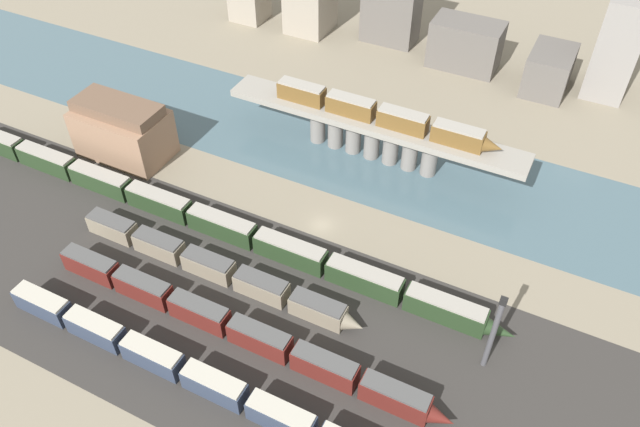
# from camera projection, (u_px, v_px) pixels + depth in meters

# --- Properties ---
(ground_plane) EXTENTS (400.00, 400.00, 0.00)m
(ground_plane) POSITION_uv_depth(u_px,v_px,m) (322.00, 225.00, 112.81)
(ground_plane) COLOR gray
(railbed_yard) EXTENTS (280.00, 42.00, 0.01)m
(railbed_yard) POSITION_uv_depth(u_px,v_px,m) (253.00, 322.00, 97.29)
(railbed_yard) COLOR #33302D
(railbed_yard) RESTS_ON ground
(river_water) EXTENTS (320.00, 28.37, 0.01)m
(river_water) POSITION_uv_depth(u_px,v_px,m) (371.00, 156.00, 127.37)
(river_water) COLOR #47606B
(river_water) RESTS_ON ground
(bridge) EXTENTS (61.41, 7.04, 8.82)m
(bridge) POSITION_uv_depth(u_px,v_px,m) (373.00, 132.00, 123.17)
(bridge) COLOR gray
(bridge) RESTS_ON ground
(train_on_bridge) EXTENTS (45.72, 3.15, 3.75)m
(train_on_bridge) POSITION_uv_depth(u_px,v_px,m) (383.00, 115.00, 119.43)
(train_on_bridge) COLOR brown
(train_on_bridge) RESTS_ON bridge
(train_yard_near) EXTENTS (77.05, 3.00, 3.91)m
(train_yard_near) POSITION_uv_depth(u_px,v_px,m) (222.00, 389.00, 86.67)
(train_yard_near) COLOR #2D384C
(train_yard_near) RESTS_ON ground
(train_yard_mid) EXTENTS (67.35, 2.97, 4.10)m
(train_yard_mid) POSITION_uv_depth(u_px,v_px,m) (235.00, 328.00, 93.99)
(train_yard_mid) COLOR #5B1E19
(train_yard_mid) RESTS_ON ground
(train_yard_far) EXTENTS (52.79, 3.19, 3.70)m
(train_yard_far) POSITION_uv_depth(u_px,v_px,m) (215.00, 268.00, 102.97)
(train_yard_far) COLOR gray
(train_yard_far) RESTS_ON ground
(train_yard_outer) EXTENTS (113.27, 3.13, 4.14)m
(train_yard_outer) POSITION_uv_depth(u_px,v_px,m) (197.00, 216.00, 111.51)
(train_yard_outer) COLOR #23381E
(train_yard_outer) RESTS_ON ground
(warehouse_building) EXTENTS (18.07, 10.98, 12.05)m
(warehouse_building) POSITION_uv_depth(u_px,v_px,m) (123.00, 130.00, 124.16)
(warehouse_building) COLOR #937056
(warehouse_building) RESTS_ON ground
(signal_tower) EXTENTS (1.00, 0.81, 15.39)m
(signal_tower) POSITION_uv_depth(u_px,v_px,m) (493.00, 333.00, 86.43)
(signal_tower) COLOR #4C4C51
(signal_tower) RESTS_ON ground
(city_block_far_left) EXTENTS (8.85, 8.32, 9.79)m
(city_block_far_left) POSITION_uv_depth(u_px,v_px,m) (249.00, 1.00, 167.88)
(city_block_far_left) COLOR gray
(city_block_far_left) RESTS_ON ground
(city_block_center) EXTENTS (13.74, 8.10, 21.89)m
(city_block_center) POSITION_uv_depth(u_px,v_px,m) (392.00, 0.00, 154.96)
(city_block_center) COLOR #605B56
(city_block_center) RESTS_ON ground
(city_block_right) EXTENTS (16.48, 9.33, 11.39)m
(city_block_right) POSITION_uv_depth(u_px,v_px,m) (465.00, 44.00, 149.19)
(city_block_right) COLOR #605B56
(city_block_right) RESTS_ON ground
(city_block_far_right) EXTENTS (9.41, 13.55, 9.52)m
(city_block_far_right) POSITION_uv_depth(u_px,v_px,m) (549.00, 70.00, 142.38)
(city_block_far_right) COLOR #605B56
(city_block_far_right) RESTS_ON ground
(city_block_tall) EXTENTS (8.97, 12.45, 22.96)m
(city_block_tall) POSITION_uv_depth(u_px,v_px,m) (618.00, 45.00, 137.27)
(city_block_tall) COLOR gray
(city_block_tall) RESTS_ON ground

